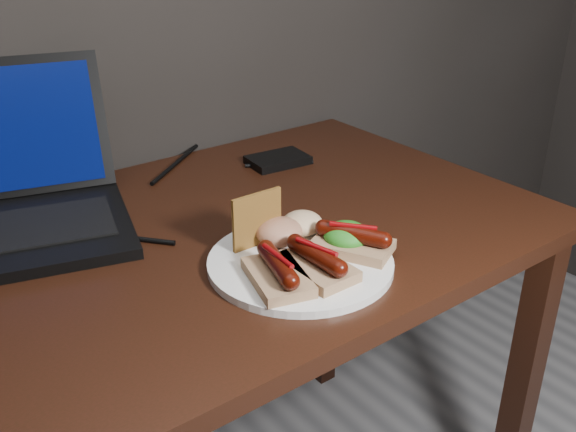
# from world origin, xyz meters

# --- Properties ---
(desk) EXTENTS (1.40, 0.70, 0.75)m
(desk) POSITION_xyz_m (0.00, 1.38, 0.66)
(desk) COLOR black
(desk) RESTS_ON ground
(laptop) EXTENTS (0.44, 0.44, 0.25)m
(laptop) POSITION_xyz_m (-0.10, 1.60, 0.80)
(laptop) COLOR black
(laptop) RESTS_ON desk
(hard_drive) EXTENTS (0.13, 0.09, 0.02)m
(hard_drive) POSITION_xyz_m (0.41, 1.56, 0.76)
(hard_drive) COLOR black
(hard_drive) RESTS_ON desk
(desk_cables) EXTENTS (1.01, 0.41, 0.01)m
(desk_cables) POSITION_xyz_m (0.01, 1.53, 0.75)
(desk_cables) COLOR black
(desk_cables) RESTS_ON desk
(plate) EXTENTS (0.34, 0.34, 0.01)m
(plate) POSITION_xyz_m (0.19, 1.21, 0.76)
(plate) COLOR white
(plate) RESTS_ON desk
(bread_sausage_left) EXTENTS (0.10, 0.13, 0.04)m
(bread_sausage_left) POSITION_xyz_m (0.13, 1.18, 0.78)
(bread_sausage_left) COLOR tan
(bread_sausage_left) RESTS_ON plate
(bread_sausage_center) EXTENTS (0.07, 0.12, 0.04)m
(bread_sausage_center) POSITION_xyz_m (0.19, 1.16, 0.78)
(bread_sausage_center) COLOR tan
(bread_sausage_center) RESTS_ON plate
(bread_sausage_right) EXTENTS (0.12, 0.13, 0.04)m
(bread_sausage_right) POSITION_xyz_m (0.27, 1.18, 0.78)
(bread_sausage_right) COLOR tan
(bread_sausage_right) RESTS_ON plate
(crispbread) EXTENTS (0.09, 0.01, 0.08)m
(crispbread) POSITION_xyz_m (0.17, 1.28, 0.80)
(crispbread) COLOR #A3742C
(crispbread) RESTS_ON plate
(salad_greens) EXTENTS (0.07, 0.07, 0.04)m
(salad_greens) POSITION_xyz_m (0.27, 1.20, 0.78)
(salad_greens) COLOR #1E6013
(salad_greens) RESTS_ON plate
(salsa_mound) EXTENTS (0.07, 0.07, 0.04)m
(salsa_mound) POSITION_xyz_m (0.20, 1.27, 0.78)
(salsa_mound) COLOR maroon
(salsa_mound) RESTS_ON plate
(coleslaw_mound) EXTENTS (0.06, 0.06, 0.04)m
(coleslaw_mound) POSITION_xyz_m (0.24, 1.27, 0.78)
(coleslaw_mound) COLOR beige
(coleslaw_mound) RESTS_ON plate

